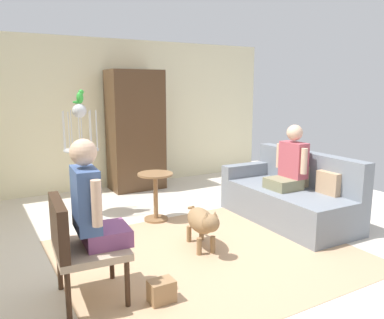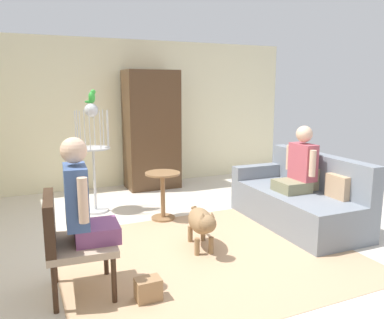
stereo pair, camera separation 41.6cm
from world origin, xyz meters
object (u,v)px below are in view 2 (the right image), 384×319
at_px(parrot, 92,97).
at_px(dog, 201,222).
at_px(bird_cage_stand, 93,150).
at_px(armoire_cabinet, 152,130).
at_px(couch, 299,200).
at_px(person_on_armchair, 82,200).
at_px(round_end_table, 163,191).
at_px(person_on_couch, 299,165).
at_px(handbag, 148,289).
at_px(armchair, 67,236).

bearing_deg(parrot, dog, -66.64).
distance_m(bird_cage_stand, armoire_cabinet, 1.55).
distance_m(bird_cage_stand, parrot, 0.73).
bearing_deg(dog, couch, 9.20).
bearing_deg(person_on_armchair, couch, 12.81).
relative_size(round_end_table, armoire_cabinet, 0.32).
xyz_separation_m(person_on_couch, round_end_table, (-1.52, 0.89, -0.39)).
height_order(bird_cage_stand, handbag, bird_cage_stand).
relative_size(person_on_couch, parrot, 4.46).
xyz_separation_m(person_on_armchair, round_end_table, (1.26, 1.51, -0.44)).
bearing_deg(person_on_couch, round_end_table, 149.72).
xyz_separation_m(round_end_table, armoire_cabinet, (0.42, 1.70, 0.63)).
relative_size(dog, parrot, 4.50).
bearing_deg(parrot, couch, -34.21).
xyz_separation_m(armchair, handbag, (0.58, -0.37, -0.43)).
xyz_separation_m(armchair, round_end_table, (1.39, 1.50, -0.14)).
bearing_deg(person_on_couch, armchair, -168.19).
xyz_separation_m(couch, armchair, (-2.96, -0.63, 0.22)).
xyz_separation_m(person_on_couch, handbag, (-2.33, -0.98, -0.68)).
xyz_separation_m(dog, bird_cage_stand, (-0.80, 1.82, 0.58)).
bearing_deg(dog, armchair, -165.01).
xyz_separation_m(round_end_table, bird_cage_stand, (-0.77, 0.71, 0.51)).
bearing_deg(round_end_table, person_on_armchair, -129.81).
bearing_deg(person_on_couch, parrot, 144.92).
height_order(round_end_table, dog, round_end_table).
height_order(couch, person_on_couch, person_on_couch).
relative_size(bird_cage_stand, handbag, 7.27).
xyz_separation_m(couch, dog, (-1.53, -0.25, 0.00)).
height_order(bird_cage_stand, armoire_cabinet, armoire_cabinet).
xyz_separation_m(armchair, dog, (1.43, 0.38, -0.21)).
xyz_separation_m(couch, person_on_couch, (-0.04, -0.02, 0.46)).
relative_size(armchair, handbag, 4.16).
xyz_separation_m(armchair, person_on_couch, (2.92, 0.61, 0.25)).
bearing_deg(round_end_table, person_on_couch, -30.28).
distance_m(armoire_cabinet, handbag, 3.88).
bearing_deg(bird_cage_stand, person_on_couch, -34.88).
relative_size(armchair, person_on_couch, 1.06).
xyz_separation_m(bird_cage_stand, handbag, (-0.04, -2.57, -0.80)).
distance_m(parrot, armoire_cabinet, 1.65).
relative_size(armchair, bird_cage_stand, 0.57).
relative_size(armchair, round_end_table, 1.37).
relative_size(couch, armchair, 2.13).
relative_size(armchair, parrot, 4.72).
bearing_deg(handbag, armchair, 147.94).
distance_m(couch, armchair, 3.04).
xyz_separation_m(couch, handbag, (-2.38, -1.00, -0.22)).
distance_m(round_end_table, handbag, 2.05).
relative_size(round_end_table, dog, 0.77).
relative_size(person_on_armchair, handbag, 4.22).
bearing_deg(armoire_cabinet, couch, -65.90).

